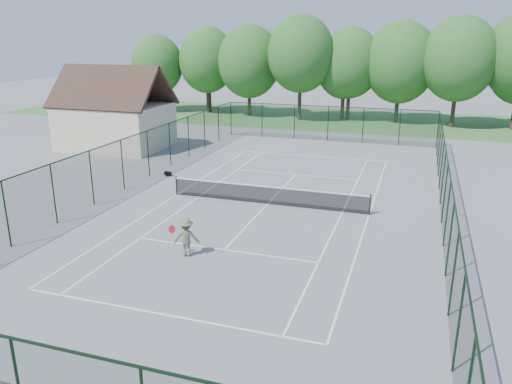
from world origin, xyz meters
TOP-DOWN VIEW (x-y plane):
  - ground at (0.00, 0.00)m, footprint 140.00×140.00m
  - grass_far at (0.00, 30.00)m, footprint 80.00×16.00m
  - court_lines at (0.00, 0.00)m, footprint 11.05×23.85m
  - tennis_net at (0.00, 0.00)m, footprint 11.08×0.08m
  - fence_enclosure at (0.00, 0.00)m, footprint 18.05×36.05m
  - utility_building at (-16.00, 10.00)m, footprint 8.60×6.27m
  - tree_line_far at (0.00, 30.00)m, footprint 39.40×6.40m
  - sports_bag_a at (-7.81, 3.42)m, footprint 0.42×0.34m
  - sports_bag_b at (-8.03, 3.57)m, footprint 0.36×0.25m
  - tennis_player at (-1.27, -7.43)m, footprint 1.85×0.92m

SIDE VIEW (x-z plane):
  - ground at x=0.00m, z-range 0.00..0.00m
  - court_lines at x=0.00m, z-range 0.00..0.01m
  - grass_far at x=0.00m, z-range 0.00..0.01m
  - sports_bag_b at x=-8.03m, z-range 0.00..0.25m
  - sports_bag_a at x=-7.81m, z-range 0.00..0.29m
  - tennis_net at x=0.00m, z-range 0.03..1.13m
  - tennis_player at x=-1.27m, z-range 0.00..1.65m
  - fence_enclosure at x=0.00m, z-range 0.05..3.07m
  - utility_building at x=-16.00m, z-range -0.20..6.44m
  - tree_line_far at x=0.00m, z-range 1.14..10.84m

